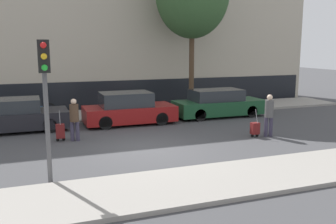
% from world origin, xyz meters
% --- Properties ---
extents(ground_plane, '(80.00, 80.00, 0.00)m').
position_xyz_m(ground_plane, '(0.00, 0.00, 0.00)').
color(ground_plane, '#424244').
extents(sidewalk_near, '(28.00, 2.50, 0.12)m').
position_xyz_m(sidewalk_near, '(0.00, -3.75, 0.06)').
color(sidewalk_near, gray).
rests_on(sidewalk_near, ground_plane).
extents(sidewalk_far, '(28.00, 3.00, 0.12)m').
position_xyz_m(sidewalk_far, '(0.00, 7.00, 0.06)').
color(sidewalk_far, gray).
rests_on(sidewalk_far, ground_plane).
extents(building_facade, '(28.00, 2.93, 10.28)m').
position_xyz_m(building_facade, '(0.00, 10.63, 5.12)').
color(building_facade, '#B7AD99').
rests_on(building_facade, ground_plane).
extents(parked_car_0, '(4.28, 1.90, 1.39)m').
position_xyz_m(parked_car_0, '(-4.38, 4.74, 0.65)').
color(parked_car_0, black).
rests_on(parked_car_0, ground_plane).
extents(parked_car_1, '(4.17, 1.81, 1.48)m').
position_xyz_m(parked_car_1, '(0.52, 4.49, 0.69)').
color(parked_car_1, maroon).
rests_on(parked_car_1, ground_plane).
extents(parked_car_2, '(4.65, 1.72, 1.41)m').
position_xyz_m(parked_car_2, '(5.29, 4.68, 0.66)').
color(parked_car_2, '#194728').
rests_on(parked_car_2, ground_plane).
extents(pedestrian_left, '(0.34, 0.34, 1.63)m').
position_xyz_m(pedestrian_left, '(-2.18, 2.14, 0.92)').
color(pedestrian_left, '#383347').
rests_on(pedestrian_left, ground_plane).
extents(trolley_left, '(0.34, 0.29, 1.19)m').
position_xyz_m(trolley_left, '(-2.71, 2.31, 0.38)').
color(trolley_left, maroon).
rests_on(trolley_left, ground_plane).
extents(pedestrian_right, '(0.34, 0.34, 1.69)m').
position_xyz_m(pedestrian_right, '(5.13, 0.15, 0.96)').
color(pedestrian_right, '#383347').
rests_on(pedestrian_right, ground_plane).
extents(trolley_right, '(0.34, 0.29, 1.12)m').
position_xyz_m(trolley_right, '(4.60, 0.28, 0.35)').
color(trolley_right, maroon).
rests_on(trolley_right, ground_plane).
extents(traffic_light, '(0.28, 0.47, 3.72)m').
position_xyz_m(traffic_light, '(-3.33, -2.36, 2.66)').
color(traffic_light, '#515154').
rests_on(traffic_light, ground_plane).
extents(parked_bicycle, '(1.77, 0.06, 0.96)m').
position_xyz_m(parked_bicycle, '(-3.41, 6.77, 0.49)').
color(parked_bicycle, black).
rests_on(parked_bicycle, sidewalk_far).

